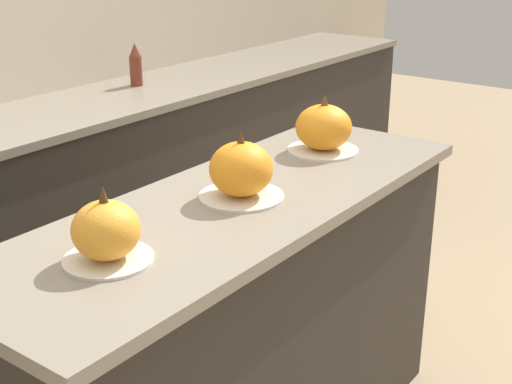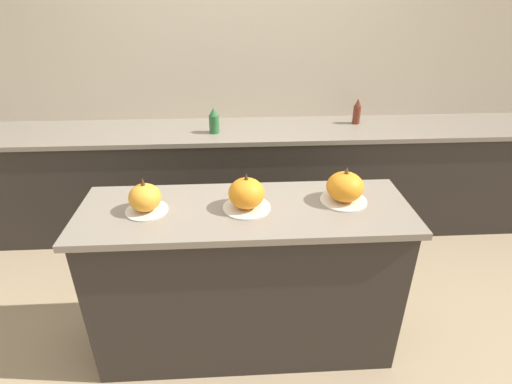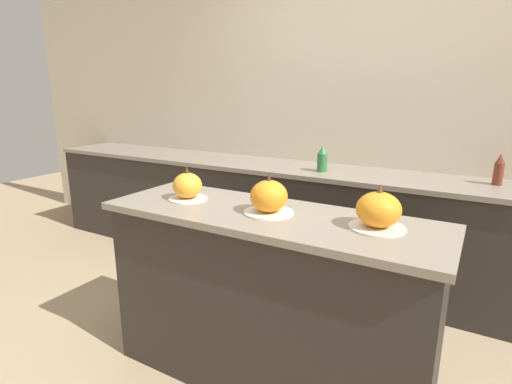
% 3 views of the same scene
% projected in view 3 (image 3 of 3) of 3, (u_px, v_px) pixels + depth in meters
% --- Properties ---
extents(ground_plane, '(12.00, 12.00, 0.00)m').
position_uv_depth(ground_plane, '(266.00, 378.00, 2.14)').
color(ground_plane, tan).
extents(wall_back, '(8.00, 0.06, 2.50)m').
position_uv_depth(wall_back, '(365.00, 122.00, 3.19)').
color(wall_back, beige).
rests_on(wall_back, ground_plane).
extents(kitchen_island, '(1.67, 0.56, 0.93)m').
position_uv_depth(kitchen_island, '(267.00, 300.00, 2.02)').
color(kitchen_island, '#2D2823').
rests_on(kitchen_island, ground_plane).
extents(back_counter, '(6.00, 0.60, 0.89)m').
position_uv_depth(back_counter, '(346.00, 228.00, 3.11)').
color(back_counter, '#2D2823').
rests_on(back_counter, ground_plane).
extents(pumpkin_cake_left, '(0.21, 0.21, 0.18)m').
position_uv_depth(pumpkin_cake_left, '(188.00, 186.00, 2.13)').
color(pumpkin_cake_left, silver).
rests_on(pumpkin_cake_left, kitchen_island).
extents(pumpkin_cake_center, '(0.24, 0.24, 0.19)m').
position_uv_depth(pumpkin_cake_center, '(268.00, 198.00, 1.88)').
color(pumpkin_cake_center, silver).
rests_on(pumpkin_cake_center, kitchen_island).
extents(pumpkin_cake_right, '(0.24, 0.24, 0.19)m').
position_uv_depth(pumpkin_cake_right, '(378.00, 211.00, 1.67)').
color(pumpkin_cake_right, silver).
rests_on(pumpkin_cake_right, kitchen_island).
extents(bottle_tall, '(0.08, 0.08, 0.20)m').
position_uv_depth(bottle_tall, '(322.00, 159.00, 3.01)').
color(bottle_tall, '#2D6B38').
rests_on(bottle_tall, back_counter).
extents(bottle_short, '(0.06, 0.06, 0.21)m').
position_uv_depth(bottle_short, '(499.00, 170.00, 2.58)').
color(bottle_short, maroon).
rests_on(bottle_short, back_counter).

